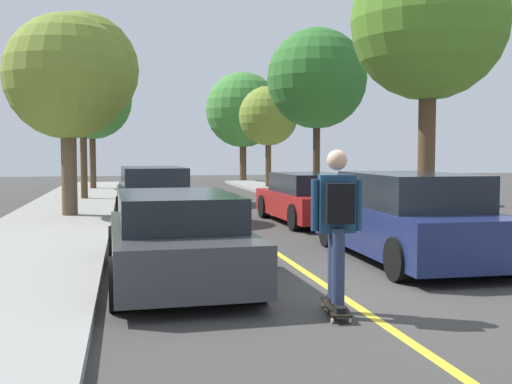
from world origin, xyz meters
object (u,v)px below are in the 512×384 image
object	(u,v)px
parked_car_right_near	(311,199)
skateboard	(336,307)
street_tree_right_nearest	(429,23)
street_tree_right_farthest	(243,110)
street_tree_right_near	(317,79)
street_tree_right_far	(268,116)
street_tree_left_far	(92,100)
parked_car_right_nearest	(407,218)
street_tree_left_near	(82,69)
parked_car_left_nearest	(176,238)
skateboarder	(337,218)
street_tree_left_nearest	(67,78)
parked_car_left_near	(154,196)

from	to	relation	value
parked_car_right_near	skateboard	xyz separation A→B (m)	(-2.37, -8.64, -0.55)
street_tree_right_nearest	street_tree_right_farthest	bearing A→B (deg)	90.00
street_tree_right_near	street_tree_right_far	world-z (taller)	street_tree_right_near
skateboard	street_tree_left_far	bearing A→B (deg)	99.36
parked_car_right_nearest	street_tree_left_near	size ratio (longest dim) A/B	0.70
parked_car_left_nearest	parked_car_right_near	size ratio (longest dim) A/B	1.02
parked_car_right_nearest	street_tree_right_farthest	xyz separation A→B (m)	(2.18, 26.19, 3.59)
parked_car_right_near	skateboarder	distance (m)	9.01
parked_car_right_nearest	street_tree_right_far	distance (m)	19.94
street_tree_right_farthest	skateboarder	bearing A→B (deg)	-98.83
skateboard	street_tree_left_near	bearing A→B (deg)	102.82
street_tree_left_near	skateboarder	size ratio (longest dim) A/B	3.80
street_tree_left_far	street_tree_right_near	world-z (taller)	street_tree_right_near
street_tree_left_far	street_tree_right_nearest	xyz separation A→B (m)	(8.35, -16.48, 0.54)
skateboard	skateboarder	size ratio (longest dim) A/B	0.49
parked_car_left_nearest	street_tree_right_farthest	bearing A→B (deg)	77.16
parked_car_left_nearest	street_tree_left_near	bearing A→B (deg)	98.55
skateboarder	skateboard	bearing A→B (deg)	80.11
skateboard	parked_car_right_near	bearing A→B (deg)	74.67
parked_car_right_nearest	skateboarder	xyz separation A→B (m)	(-2.37, -3.13, 0.39)
street_tree_left_far	street_tree_right_far	bearing A→B (deg)	-2.60
street_tree_left_nearest	parked_car_right_near	bearing A→B (deg)	-18.22
skateboard	parked_car_left_near	bearing A→B (deg)	100.10
skateboarder	street_tree_left_near	bearing A→B (deg)	102.78
parked_car_left_near	street_tree_right_farthest	size ratio (longest dim) A/B	0.66
street_tree_right_nearest	skateboard	bearing A→B (deg)	-124.55
parked_car_left_nearest	skateboard	bearing A→B (deg)	-53.59
skateboard	skateboarder	bearing A→B (deg)	-99.89
street_tree_right_near	street_tree_right_nearest	bearing A→B (deg)	-90.00
parked_car_left_nearest	parked_car_right_nearest	world-z (taller)	parked_car_right_nearest
parked_car_left_nearest	street_tree_right_nearest	distance (m)	8.66
parked_car_right_near	street_tree_right_nearest	size ratio (longest dim) A/B	0.67
parked_car_left_nearest	parked_car_right_nearest	size ratio (longest dim) A/B	0.95
street_tree_left_far	street_tree_right_farthest	xyz separation A→B (m)	(8.35, 6.20, 0.06)
parked_car_left_nearest	street_tree_right_far	xyz separation A→B (m)	(6.17, 20.51, 2.95)
skateboard	skateboarder	distance (m)	1.02
parked_car_right_nearest	street_tree_right_far	size ratio (longest dim) A/B	0.96
street_tree_right_near	skateboarder	bearing A→B (deg)	-106.87
parked_car_left_nearest	parked_car_left_near	world-z (taller)	parked_car_left_near
parked_car_right_nearest	skateboard	bearing A→B (deg)	-127.40
parked_car_left_nearest	parked_car_right_nearest	distance (m)	4.09
parked_car_right_near	street_tree_right_nearest	xyz separation A→B (m)	(2.18, -2.04, 4.16)
skateboard	street_tree_right_near	bearing A→B (deg)	73.11
parked_car_left_nearest	street_tree_left_near	distance (m)	15.27
parked_car_right_nearest	street_tree_left_far	distance (m)	21.22
street_tree_left_far	street_tree_right_far	size ratio (longest dim) A/B	1.22
parked_car_right_nearest	skateboarder	bearing A→B (deg)	-127.18
street_tree_right_nearest	skateboard	size ratio (longest dim) A/B	7.50
street_tree_right_near	skateboard	distance (m)	16.27
parked_car_left_nearest	street_tree_left_nearest	distance (m)	9.32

